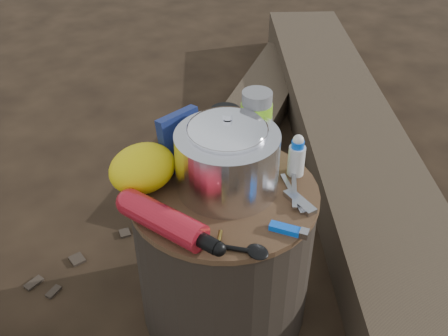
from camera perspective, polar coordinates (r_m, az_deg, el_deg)
ground at (r=1.53m, az=0.00°, el=-14.68°), size 60.00×60.00×0.00m
stump at (r=1.37m, az=0.00°, el=-9.25°), size 0.45×0.45×0.41m
log_main at (r=2.14m, az=12.72°, el=4.51°), size 1.55×1.90×0.18m
log_small at (r=2.25m, az=3.30°, el=6.02°), size 1.20×0.86×0.11m
foil_windscreen at (r=1.20m, az=0.35°, el=0.73°), size 0.24×0.24×0.15m
camping_pot at (r=1.20m, az=0.37°, el=1.79°), size 0.18×0.18×0.18m
fuel_bottle at (r=1.11m, az=-6.58°, el=-5.70°), size 0.13×0.27×0.06m
thermos at (r=1.29m, az=3.50°, el=4.40°), size 0.08×0.08×0.19m
travel_mug at (r=1.36m, az=0.15°, el=4.34°), size 0.07×0.07×0.11m
stuff_sack at (r=1.23m, az=-8.90°, el=-0.03°), size 0.16×0.13×0.11m
food_pouch at (r=1.28m, az=-4.77°, el=3.04°), size 0.12×0.04×0.14m
lighter at (r=1.13m, az=6.67°, el=-6.59°), size 0.06×0.08×0.02m
multitool at (r=1.20m, az=8.28°, el=-3.71°), size 0.04×0.10×0.01m
pot_grabber at (r=1.23m, az=7.47°, el=-2.64°), size 0.12×0.14×0.01m
spork at (r=1.09m, az=-0.19°, el=-8.55°), size 0.12×0.15×0.01m
squeeze_bottle at (r=1.27m, az=7.94°, el=1.19°), size 0.04×0.04×0.10m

